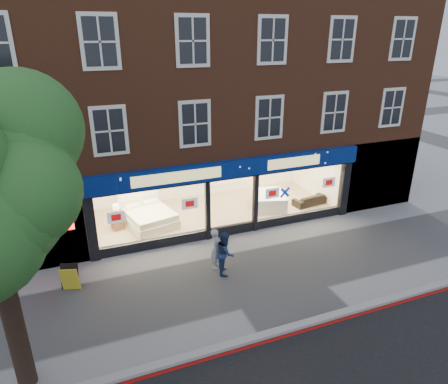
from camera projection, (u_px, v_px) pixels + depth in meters
ground at (264, 272)px, 14.11m from camera, size 120.00×120.00×0.00m
kerb_line at (313, 328)px, 11.43m from camera, size 60.00×0.10×0.01m
kerb_stone at (309, 322)px, 11.58m from camera, size 60.00×0.25×0.12m
showroom_floor at (214, 212)px, 18.63m from camera, size 11.00×4.50×0.10m
building at (199, 61)px, 17.58m from camera, size 19.00×8.26×10.30m
display_bed at (148, 216)px, 17.27m from camera, size 2.35×2.64×1.29m
bedside_table at (118, 223)px, 16.87m from camera, size 0.57×0.57×0.55m
mattress_stack at (269, 200)px, 18.91m from camera, size 1.83×2.09×0.70m
sofa at (310, 199)px, 19.27m from camera, size 1.78×0.88×0.50m
a_board at (70, 278)px, 13.00m from camera, size 0.66×0.53×0.89m
pedestrian_grey at (216, 249)px, 14.11m from camera, size 0.59×0.66×1.52m
pedestrian_blue at (225, 253)px, 13.81m from camera, size 0.81×0.91×1.57m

